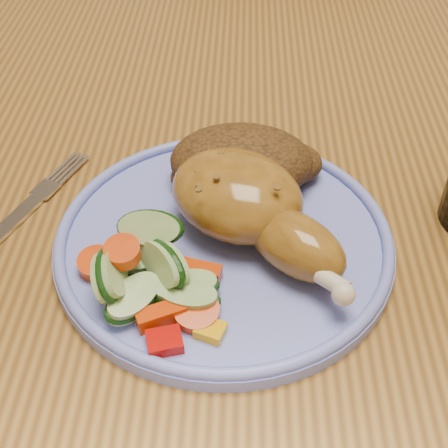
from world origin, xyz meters
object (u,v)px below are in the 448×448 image
(dining_table, at_px, (315,213))
(chair_far, at_px, (284,71))
(plate, at_px, (224,242))
(fork, at_px, (15,219))

(dining_table, xyz_separation_m, chair_far, (0.00, 0.63, -0.17))
(dining_table, distance_m, chair_far, 0.65)
(plate, relative_size, fork, 1.74)
(dining_table, height_order, fork, fork)
(plate, bearing_deg, chair_far, 82.78)
(chair_far, bearing_deg, fork, -111.04)
(dining_table, relative_size, chair_far, 1.54)
(plate, bearing_deg, fork, 172.00)
(dining_table, xyz_separation_m, fork, (-0.28, -0.11, 0.09))
(dining_table, bearing_deg, plate, -124.60)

